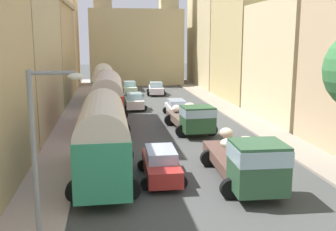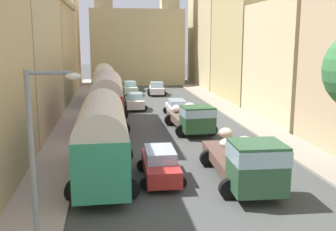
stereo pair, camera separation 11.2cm
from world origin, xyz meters
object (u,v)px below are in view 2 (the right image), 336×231
parked_bus_0 (102,135)px  streetlamp_near (39,152)px  car_2 (160,164)px  car_4 (130,88)px  cargo_truck_0 (246,160)px  cargo_truck_1 (192,117)px  parked_bus_1 (108,98)px  parked_bus_2 (104,83)px  car_0 (177,108)px  car_3 (134,101)px  car_1 (157,88)px

parked_bus_0 → streetlamp_near: size_ratio=1.39×
car_2 → car_4: (0.06, 30.05, 0.05)m
streetlamp_near → cargo_truck_0: bearing=32.7°
cargo_truck_1 → car_2: bearing=-110.5°
parked_bus_1 → parked_bus_2: (-0.37, 12.03, -0.13)m
cargo_truck_0 → car_0: (-0.26, 17.54, -0.57)m
parked_bus_1 → cargo_truck_1: size_ratio=1.34×
parked_bus_2 → streetlamp_near: 31.00m
cargo_truck_0 → car_0: 17.55m
cargo_truck_1 → car_3: bearing=108.7°
cargo_truck_1 → car_2: size_ratio=1.53×
cargo_truck_1 → car_4: (-3.49, 20.58, -0.34)m
parked_bus_0 → streetlamp_near: 7.53m
car_4 → streetlamp_near: bearing=-96.9°
car_3 → parked_bus_1: bearing=-107.6°
parked_bus_1 → car_2: (2.52, -11.98, -1.56)m
car_4 → parked_bus_0: bearing=-95.4°
cargo_truck_0 → car_4: 31.96m
car_4 → streetlamp_near: 37.35m
parked_bus_0 → car_0: bearing=68.1°
parked_bus_1 → car_2: parked_bus_1 is taller
parked_bus_1 → streetlamp_near: (-1.88, -18.91, 1.23)m
car_2 → streetlamp_near: size_ratio=0.73×
streetlamp_near → car_4: bearing=83.1°
car_1 → car_3: size_ratio=1.16×
cargo_truck_1 → car_3: 11.06m
parked_bus_2 → car_3: 5.19m
parked_bus_0 → car_4: (2.81, 29.76, -1.42)m
car_0 → car_4: size_ratio=1.09×
car_2 → streetlamp_near: streetlamp_near is taller
cargo_truck_1 → streetlamp_near: streetlamp_near is taller
car_3 → car_4: (0.05, 10.11, 0.03)m
cargo_truck_0 → cargo_truck_1: size_ratio=1.13×
cargo_truck_0 → car_2: bearing=156.0°
cargo_truck_0 → streetlamp_near: 9.98m
car_2 → car_3: car_3 is taller
car_1 → streetlamp_near: (-7.78, -36.80, 2.79)m
parked_bus_1 → car_0: size_ratio=2.03×
parked_bus_0 → car_3: size_ratio=2.14×
cargo_truck_1 → car_0: (-0.03, 6.39, -0.42)m
cargo_truck_0 → car_1: 31.56m
car_2 → car_3: 19.94m
parked_bus_2 → car_0: bearing=-51.8°
car_0 → streetlamp_near: streetlamp_near is taller
parked_bus_1 → car_4: size_ratio=2.22×
cargo_truck_0 → car_2: size_ratio=1.73×
parked_bus_1 → streetlamp_near: bearing=-95.7°
parked_bus_0 → car_2: 3.13m
car_2 → car_4: bearing=89.9°
cargo_truck_0 → cargo_truck_1: bearing=91.1°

